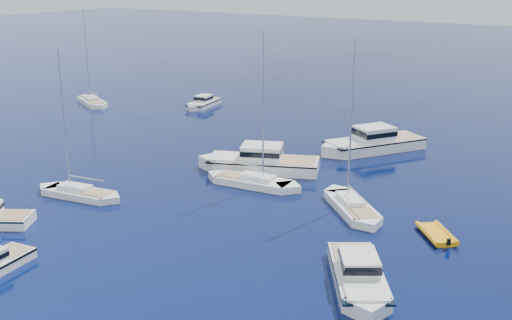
# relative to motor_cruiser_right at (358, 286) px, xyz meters

# --- Properties ---
(ground) EXTENTS (400.00, 400.00, 0.00)m
(ground) POSITION_rel_motor_cruiser_right_xyz_m (-10.46, -10.38, 0.00)
(ground) COLOR #091A59
(ground) RESTS_ON ground
(motor_cruiser_right) EXTENTS (7.69, 9.78, 2.54)m
(motor_cruiser_right) POSITION_rel_motor_cruiser_right_xyz_m (0.00, 0.00, 0.00)
(motor_cruiser_right) COLOR white
(motor_cruiser_right) RESTS_ON ground
(motor_cruiser_centre) EXTENTS (12.94, 8.39, 3.27)m
(motor_cruiser_centre) POSITION_rel_motor_cruiser_right_xyz_m (-17.33, 16.02, 0.00)
(motor_cruiser_centre) COLOR white
(motor_cruiser_centre) RESTS_ON ground
(motor_cruiser_distant) EXTENTS (10.18, 12.77, 3.33)m
(motor_cruiser_distant) POSITION_rel_motor_cruiser_right_xyz_m (-10.96, 28.11, 0.00)
(motor_cruiser_distant) COLOR white
(motor_cruiser_distant) RESTS_ON ground
(motor_cruiser_horizon) EXTENTS (3.52, 8.06, 2.04)m
(motor_cruiser_horizon) POSITION_rel_motor_cruiser_right_xyz_m (-39.22, 36.01, 0.00)
(motor_cruiser_horizon) COLOR silver
(motor_cruiser_horizon) RESTS_ON ground
(sailboat_mid_r) EXTENTS (8.55, 8.55, 14.11)m
(sailboat_mid_r) POSITION_rel_motor_cruiser_right_xyz_m (-5.56, 11.23, 0.00)
(sailboat_mid_r) COLOR white
(sailboat_mid_r) RESTS_ON ground
(sailboat_mid_l) EXTENTS (8.99, 3.58, 12.85)m
(sailboat_mid_l) POSITION_rel_motor_cruiser_right_xyz_m (-26.35, 1.68, 0.00)
(sailboat_mid_l) COLOR white
(sailboat_mid_l) RESTS_ON ground
(sailboat_centre) EXTENTS (9.88, 3.46, 14.23)m
(sailboat_centre) POSITION_rel_motor_cruiser_right_xyz_m (-15.46, 12.06, 0.00)
(sailboat_centre) COLOR white
(sailboat_centre) RESTS_ON ground
(sailboat_far_l) EXTENTS (9.64, 6.52, 14.03)m
(sailboat_far_l) POSITION_rel_motor_cruiser_right_xyz_m (-53.51, 28.90, 0.00)
(sailboat_far_l) COLOR silver
(sailboat_far_l) RESTS_ON ground
(tender_yellow) EXTENTS (4.30, 4.55, 0.95)m
(tender_yellow) POSITION_rel_motor_cruiser_right_xyz_m (1.76, 9.79, 0.00)
(tender_yellow) COLOR orange
(tender_yellow) RESTS_ON ground
(tender_grey_far) EXTENTS (4.91, 3.91, 0.95)m
(tender_grey_far) POSITION_rel_motor_cruiser_right_xyz_m (-12.63, 32.84, 0.00)
(tender_grey_far) COLOR black
(tender_grey_far) RESTS_ON ground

